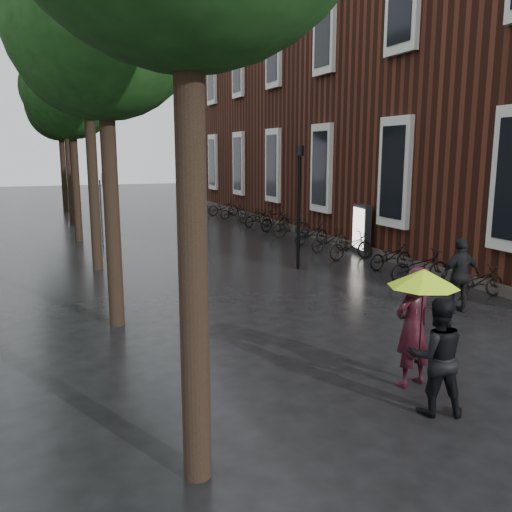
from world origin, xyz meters
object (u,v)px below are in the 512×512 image
person_burgundy (413,327)px  person_black (436,356)px  lamp_post (299,195)px  pedestrian_walking (460,275)px  ad_lightbox (361,229)px  parked_bicycles (300,230)px

person_burgundy → person_black: bearing=62.0°
person_burgundy → lamp_post: (2.22, 8.59, 1.37)m
pedestrian_walking → ad_lightbox: 7.40m
pedestrian_walking → ad_lightbox: bearing=-101.6°
person_black → parked_bicycles: person_black is taller
person_burgundy → ad_lightbox: size_ratio=1.08×
ad_lightbox → person_burgundy: bearing=-107.9°
person_burgundy → pedestrian_walking: (3.57, 2.90, -0.10)m
pedestrian_walking → lamp_post: size_ratio=0.45×
parked_bicycles → lamp_post: (-2.51, -4.94, 1.89)m
parked_bicycles → lamp_post: size_ratio=5.31×
person_burgundy → lamp_post: lamp_post is taller
person_burgundy → person_black: person_burgundy is taller
person_black → parked_bicycles: size_ratio=0.08×
pedestrian_walking → parked_bicycles: 10.71m
pedestrian_walking → lamp_post: lamp_post is taller
parked_bicycles → pedestrian_walking: bearing=-96.3°
pedestrian_walking → lamp_post: bearing=-73.3°
person_burgundy → parked_bicycles: person_burgundy is taller
person_burgundy → pedestrian_walking: bearing=-151.3°
parked_bicycles → ad_lightbox: bearing=-77.9°
parked_bicycles → ad_lightbox: (0.75, -3.49, 0.45)m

